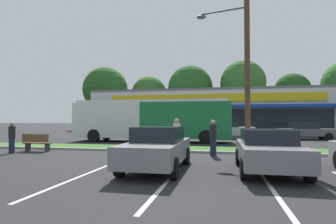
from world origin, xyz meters
The scene contains 21 objects.
grass_median centered at (0.00, 14.00, 0.06)m, with size 56.00×2.20×0.12m, color #386B28.
curb_lip centered at (0.00, 12.78, 0.06)m, with size 56.00×0.24×0.12m, color #99968C.
parking_stripe_0 centered at (-2.05, 5.99, 0.00)m, with size 0.12×4.80×0.01m, color silver.
parking_stripe_1 centered at (0.69, 5.87, 0.00)m, with size 0.12×4.80×0.01m, color silver.
parking_stripe_2 centered at (3.42, 5.29, 0.00)m, with size 0.12×4.80×0.01m, color silver.
storefront_building centered at (1.04, 36.10, 2.75)m, with size 30.64×13.55×5.49m.
tree_far_left centered at (-18.43, 43.43, 7.20)m, with size 7.97×7.97×11.20m.
tree_left centered at (-11.23, 46.94, 6.55)m, with size 6.61×6.61×9.86m.
tree_mid_left centered at (-3.23, 44.89, 7.28)m, with size 7.75×7.75×11.16m.
tree_mid centered at (5.64, 44.85, 7.90)m, with size 7.50×7.50×11.66m.
tree_mid_right centered at (13.82, 46.77, 6.51)m, with size 5.99×5.99×9.52m.
utility_pole centered at (3.45, 13.95, 5.88)m, with size 3.15×2.37×11.05m.
city_bus centered at (-3.25, 19.11, 1.77)m, with size 12.29×2.83×3.25m.
bus_stop_bench centered at (-7.78, 11.76, 0.50)m, with size 1.60×0.45×0.95m.
car_1 centered at (0.00, 7.91, 0.76)m, with size 1.89×4.34×1.49m.
car_2 centered at (9.45, 24.27, 0.76)m, with size 4.67×2.02×1.49m.
car_3 centered at (2.85, 24.00, 0.77)m, with size 4.39×1.89×1.49m.
car_4 centered at (3.70, 8.22, 0.73)m, with size 1.96×4.12×1.41m.
pedestrian_near_bench centered at (-0.01, 11.96, 0.90)m, with size 0.36×0.36×1.79m.
pedestrian_by_pole centered at (1.78, 11.83, 0.87)m, with size 0.35×0.35×1.73m.
pedestrian_mid centered at (-8.46, 10.74, 0.81)m, with size 0.32×0.32×1.61m.
Camera 1 is at (2.21, -1.13, 1.74)m, focal length 28.43 mm.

